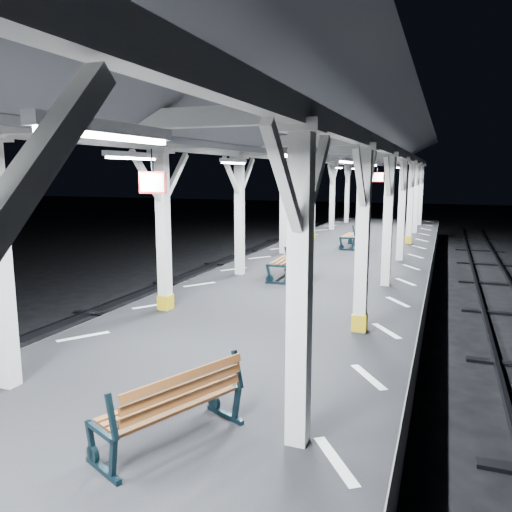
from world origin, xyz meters
The scene contains 8 objects.
ground centered at (0.00, 0.00, 0.00)m, with size 120.00×120.00×0.00m, color black.
platform centered at (0.00, 0.00, 0.50)m, with size 6.00×50.00×1.00m, color black.
hazard_stripes_left centered at (-2.45, 0.00, 1.00)m, with size 1.00×48.00×0.01m, color silver.
hazard_stripes_right centered at (2.45, 0.00, 1.00)m, with size 1.00×48.00×0.01m, color silver.
canopy centered at (0.00, -0.02, 4.56)m, with size 5.40×49.00×4.65m.
bench_near centered at (0.83, -2.51, 1.46)m, with size 1.18×1.71×0.87m.
bench_mid centered at (-0.50, 6.04, 1.53)m, with size 0.75×1.87×1.00m.
bench_far centered at (0.13, 12.28, 1.51)m, with size 0.68×1.76×0.95m.
Camera 1 is at (3.32, -6.72, 3.82)m, focal length 35.00 mm.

